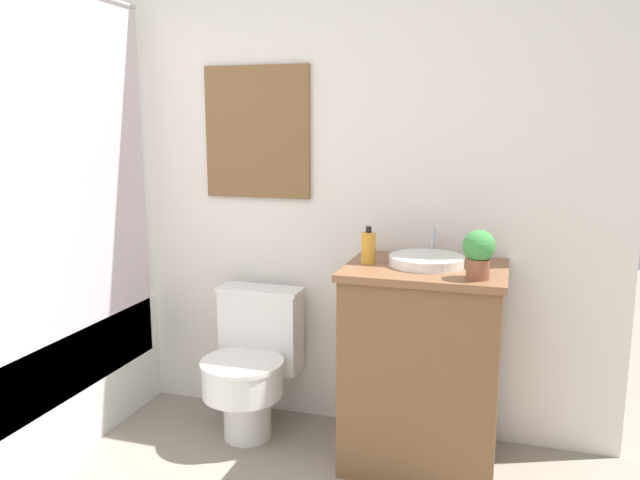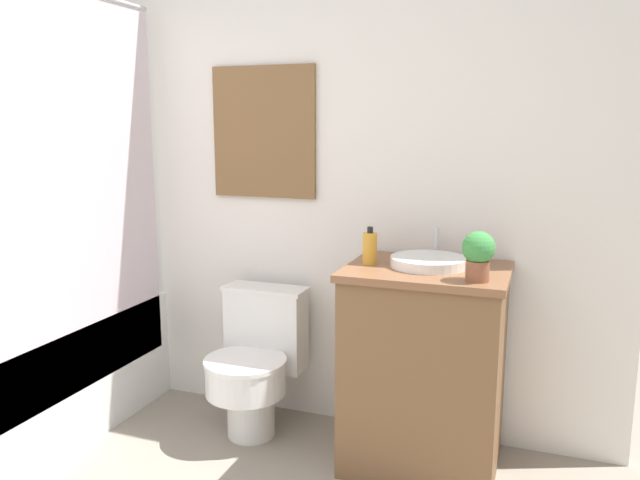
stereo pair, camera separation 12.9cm
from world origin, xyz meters
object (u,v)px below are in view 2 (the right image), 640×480
at_px(toilet, 255,362).
at_px(sink, 429,262).
at_px(potted_plant, 478,253).
at_px(soap_bottle, 370,248).

bearing_deg(toilet, sink, -0.35).
distance_m(toilet, potted_plant, 1.20).
bearing_deg(sink, soap_bottle, -171.63).
height_order(sink, soap_bottle, soap_bottle).
height_order(toilet, potted_plant, potted_plant).
xyz_separation_m(toilet, soap_bottle, (0.55, -0.04, 0.59)).
height_order(toilet, soap_bottle, soap_bottle).
bearing_deg(soap_bottle, sink, 8.37).
bearing_deg(sink, potted_plant, -39.46).
bearing_deg(soap_bottle, toilet, 175.91).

